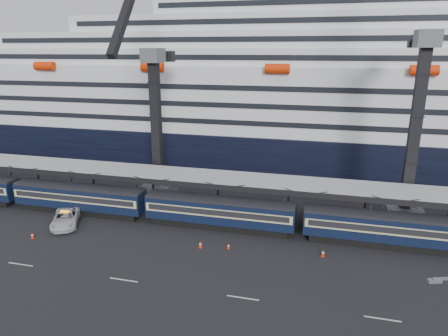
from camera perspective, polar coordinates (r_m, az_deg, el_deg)
The scene contains 12 objects.
ground at distance 41.42m, azimuth 6.71°, elevation -15.30°, with size 260.00×260.00×0.00m, color black.
lane_markings at distance 37.09m, azimuth 18.92°, elevation -20.41°, with size 111.00×4.27×0.02m.
train at distance 49.85m, azimuth 3.05°, elevation -6.60°, with size 133.05×3.00×4.05m.
canopy at distance 51.87m, azimuth 9.03°, elevation -2.24°, with size 130.00×6.25×5.53m.
cruise_ship at distance 81.69m, azimuth 10.74°, elevation 9.64°, with size 214.09×28.84×34.00m.
crane_dark_near at distance 59.58m, azimuth -9.84°, elevation 6.80°, with size 4.50×17.75×35.08m.
crane_dark_mid at distance 54.35m, azimuth 25.84°, elevation 5.99°, with size 4.50×18.24×39.64m.
pickup_truck at distance 55.61m, azimuth -21.70°, elevation -6.72°, with size 3.06×6.63×1.84m, color silver.
traffic_cone_b at distance 53.80m, azimuth -25.70°, elevation -8.64°, with size 0.38×0.38×0.76m.
traffic_cone_c at distance 46.24m, azimuth 0.63°, elevation -11.07°, with size 0.35×0.35×0.69m.
traffic_cone_d at distance 46.53m, azimuth -3.39°, elevation -10.81°, with size 0.42×0.42×0.84m.
traffic_cone_e at distance 45.96m, azimuth 13.97°, elevation -11.69°, with size 0.42×0.42×0.83m.
Camera 1 is at (4.12, -34.99, 21.79)m, focal length 32.00 mm.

